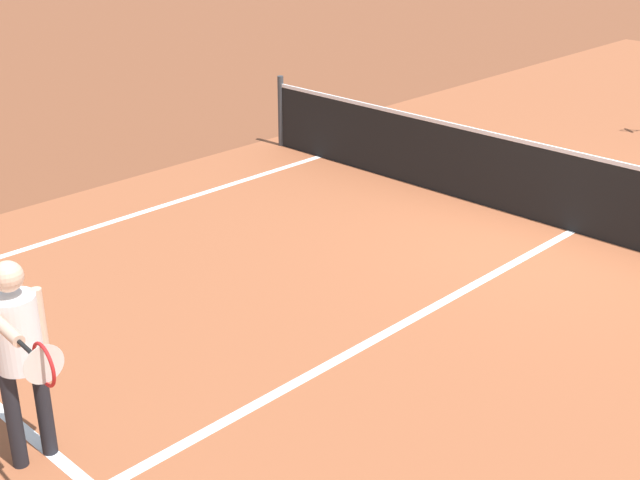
% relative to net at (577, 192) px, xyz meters
% --- Properties ---
extents(ground_plane, '(60.00, 60.00, 0.00)m').
position_rel_net_xyz_m(ground_plane, '(0.00, 0.00, -0.49)').
color(ground_plane, brown).
extents(court_surface_inbounds, '(10.62, 24.40, 0.00)m').
position_rel_net_xyz_m(court_surface_inbounds, '(0.00, 0.00, -0.49)').
color(court_surface_inbounds, '#9E5433').
rests_on(court_surface_inbounds, ground_plane).
extents(line_center_service, '(0.10, 6.40, 0.01)m').
position_rel_net_xyz_m(line_center_service, '(0.00, -3.20, -0.49)').
color(line_center_service, white).
rests_on(line_center_service, ground_plane).
extents(net, '(9.95, 0.09, 1.07)m').
position_rel_net_xyz_m(net, '(0.00, 0.00, 0.00)').
color(net, '#33383D').
rests_on(net, ground_plane).
extents(player_near, '(1.15, 0.58, 1.55)m').
position_rel_net_xyz_m(player_near, '(-0.60, -6.51, 0.47)').
color(player_near, black).
rests_on(player_near, ground_plane).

